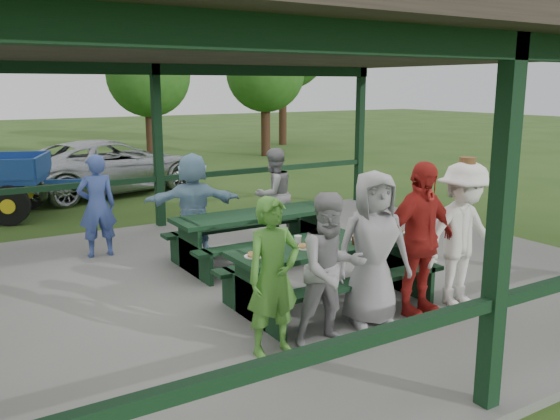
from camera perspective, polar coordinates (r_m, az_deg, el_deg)
ground at (r=8.22m, az=-1.90°, el=-7.39°), size 90.00×90.00×0.00m
concrete_slab at (r=8.21m, az=-1.90°, el=-7.06°), size 10.00×8.00×0.10m
pavilion_structure at (r=7.77m, az=-2.06°, el=15.23°), size 10.60×8.60×3.24m
picnic_table_near at (r=7.22m, az=4.68°, el=-5.41°), size 2.49×1.39×0.75m
picnic_table_far at (r=8.91m, az=-2.34°, el=-2.03°), size 2.50×1.39×0.75m
table_setting at (r=7.31m, az=6.15°, el=-2.69°), size 2.34×0.45×0.10m
contestant_green at (r=5.80m, az=-0.66°, el=-6.43°), size 0.59×0.40×1.58m
contestant_grey_left at (r=6.04m, az=4.97°, el=-5.73°), size 0.85×0.71×1.58m
contestant_grey_mid at (r=6.57m, az=8.95°, el=-3.71°), size 0.98×0.79×1.73m
contestant_red at (r=6.91m, az=13.25°, el=-2.81°), size 1.07×0.48×1.80m
contestant_white_fedora at (r=7.38m, az=17.18°, el=-2.27°), size 1.16×0.70×1.80m
spectator_lblue at (r=9.27m, az=-8.36°, el=0.54°), size 1.57×0.94×1.62m
spectator_blue at (r=9.55m, az=-17.21°, el=0.39°), size 0.60×0.42×1.60m
spectator_grey at (r=10.13m, az=-0.62°, el=1.53°), size 0.86×0.72×1.58m
pickup_truck at (r=15.79m, az=-16.10°, el=4.06°), size 5.31×3.37×1.36m
tree_mid at (r=21.42m, az=-12.54°, el=12.51°), size 2.88×2.88×4.50m
tree_right at (r=23.17m, az=-1.42°, el=13.03°), size 3.00×3.00×4.68m
tree_far_right at (r=27.65m, az=0.27°, el=15.93°), size 4.38×4.38×6.84m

